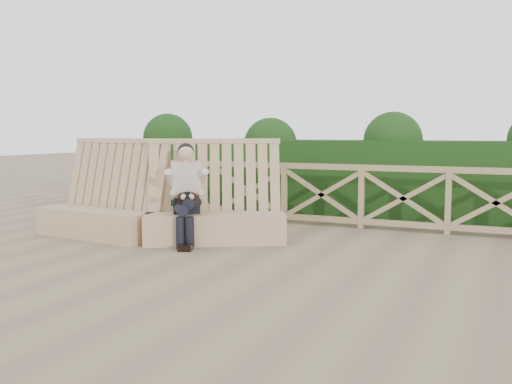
% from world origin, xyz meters
% --- Properties ---
extents(ground, '(60.00, 60.00, 0.00)m').
position_xyz_m(ground, '(0.00, 0.00, 0.00)').
color(ground, brown).
rests_on(ground, ground).
extents(bench, '(4.04, 1.68, 1.58)m').
position_xyz_m(bench, '(-1.91, 1.13, 0.40)').
color(bench, '#9C7B59').
rests_on(bench, ground).
extents(woman, '(0.74, 0.96, 1.50)m').
position_xyz_m(woman, '(-1.30, 1.07, 0.79)').
color(woman, black).
rests_on(woman, ground).
extents(guardrail, '(10.10, 0.09, 1.10)m').
position_xyz_m(guardrail, '(0.00, 3.50, 0.55)').
color(guardrail, '#897150').
rests_on(guardrail, ground).
extents(hedge, '(12.00, 1.20, 1.50)m').
position_xyz_m(hedge, '(0.00, 4.70, 0.75)').
color(hedge, black).
rests_on(hedge, ground).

